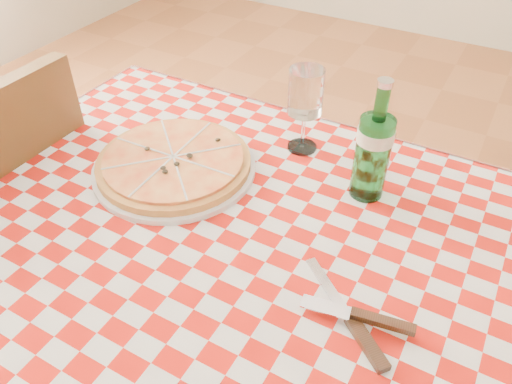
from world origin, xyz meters
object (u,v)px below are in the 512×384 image
Objects in this scene: dining_table at (250,274)px; chair_far at (8,225)px; pizza_plate at (174,162)px; water_bottle at (375,141)px; wine_glass at (305,111)px.

dining_table is 1.28× the size of chair_far.
dining_table is 3.45× the size of pizza_plate.
pizza_plate is at bearing -161.53° from water_bottle.
chair_far is 0.93m from water_bottle.
wine_glass is (-0.04, 0.31, 0.19)m from dining_table.
pizza_plate is 0.30m from wine_glass.
water_bottle reaches higher than wine_glass.
water_bottle is (0.81, 0.30, 0.35)m from chair_far.
chair_far is at bearing -174.34° from dining_table.
pizza_plate reaches higher than dining_table.
wine_glass is (0.63, 0.38, 0.32)m from chair_far.
pizza_plate is at bearing -158.52° from chair_far.
chair_far is at bearing -159.94° from water_bottle.
pizza_plate is 1.38× the size of water_bottle.
wine_glass reaches higher than pizza_plate.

